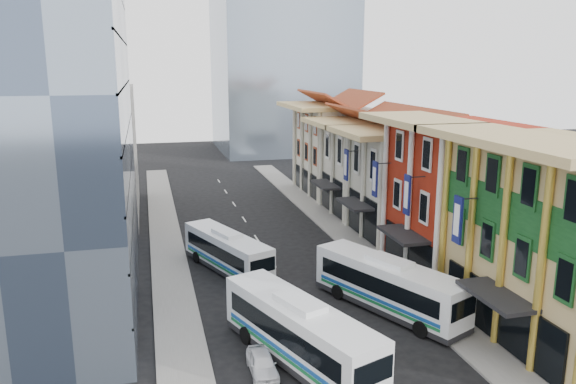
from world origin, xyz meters
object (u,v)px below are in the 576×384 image
object	(u,v)px
shophouse_tan	(565,243)
bus_left_near	(299,331)
bus_right	(389,284)
sedan_left	(262,363)
office_tower	(31,86)
bus_left_far	(227,251)

from	to	relation	value
shophouse_tan	bus_left_near	size ratio (longest dim) A/B	1.17
bus_right	sedan_left	world-z (taller)	bus_right
office_tower	bus_left_far	distance (m)	18.75
bus_left_near	sedan_left	world-z (taller)	bus_left_near
shophouse_tan	office_tower	size ratio (longest dim) A/B	0.47
bus_left_far	office_tower	bearing A→B (deg)	167.87
office_tower	bus_left_far	world-z (taller)	office_tower
shophouse_tan	sedan_left	xyz separation A→B (m)	(-18.41, 0.19, -5.41)
office_tower	sedan_left	size ratio (longest dim) A/B	8.59
office_tower	bus_left_near	xyz separation A→B (m)	(14.85, -13.19, -13.08)
shophouse_tan	office_tower	xyz separation A→B (m)	(-31.00, 14.00, 9.00)
shophouse_tan	bus_left_far	world-z (taller)	shophouse_tan
sedan_left	shophouse_tan	bearing A→B (deg)	-0.10
sedan_left	bus_left_far	bearing A→B (deg)	88.91
office_tower	bus_left_near	bearing A→B (deg)	-41.61
shophouse_tan	bus_right	bearing A→B (deg)	145.25
shophouse_tan	office_tower	distance (m)	35.19
bus_right	sedan_left	distance (m)	11.51
bus_left_far	bus_right	distance (m)	13.95
office_tower	sedan_left	distance (m)	23.59
office_tower	bus_right	size ratio (longest dim) A/B	2.54
office_tower	sedan_left	bearing A→B (deg)	-47.64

